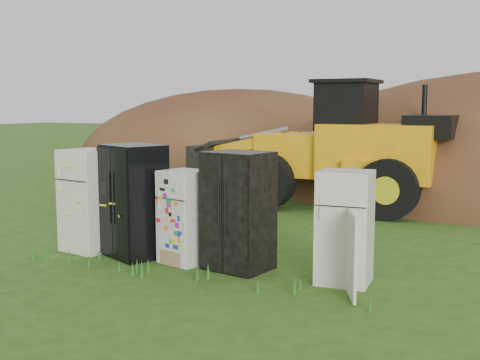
{
  "coord_description": "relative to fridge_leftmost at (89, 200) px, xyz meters",
  "views": [
    {
      "loc": [
        4.64,
        -8.66,
        2.68
      ],
      "look_at": [
        -0.41,
        2.0,
        1.19
      ],
      "focal_mm": 45.0,
      "sensor_mm": 36.0,
      "label": 1
    }
  ],
  "objects": [
    {
      "name": "fridge_black_side",
      "position": [
        0.99,
        0.01,
        0.06
      ],
      "size": [
        1.28,
        1.16,
        1.98
      ],
      "primitive_type": null,
      "rotation": [
        0.0,
        0.0,
        -0.41
      ],
      "color": "black",
      "rests_on": "ground"
    },
    {
      "name": "fridge_open_door",
      "position": [
        4.79,
        0.02,
        -0.08
      ],
      "size": [
        0.82,
        0.76,
        1.7
      ],
      "primitive_type": null,
      "rotation": [
        0.0,
        0.0,
        0.07
      ],
      "color": "beige",
      "rests_on": "ground"
    },
    {
      "name": "wheel_loader",
      "position": [
        2.17,
        6.51,
        0.72
      ],
      "size": [
        6.92,
        3.01,
        3.3
      ],
      "primitive_type": null,
      "rotation": [
        0.0,
        0.0,
        -0.04
      ],
      "color": "#F69E10",
      "rests_on": "ground"
    },
    {
      "name": "fridge_dark_mid",
      "position": [
        3.02,
        0.03,
        0.03
      ],
      "size": [
        1.12,
        0.97,
        1.93
      ],
      "primitive_type": null,
      "rotation": [
        0.0,
        0.0,
        -0.19
      ],
      "color": "black",
      "rests_on": "ground"
    },
    {
      "name": "fridge_sticker",
      "position": [
        2.03,
        -0.01,
        -0.14
      ],
      "size": [
        0.85,
        0.81,
        1.58
      ],
      "primitive_type": null,
      "rotation": [
        0.0,
        0.0,
        -0.26
      ],
      "color": "white",
      "rests_on": "ground"
    },
    {
      "name": "ground",
      "position": [
        2.52,
        0.02,
        -0.93
      ],
      "size": [
        120.0,
        120.0,
        0.0
      ],
      "primitive_type": "plane",
      "color": "#285215",
      "rests_on": "ground"
    },
    {
      "name": "fridge_leftmost",
      "position": [
        0.0,
        0.0,
        0.0
      ],
      "size": [
        0.94,
        0.92,
        1.87
      ],
      "primitive_type": null,
      "rotation": [
        0.0,
        0.0,
        -0.16
      ],
      "color": "beige",
      "rests_on": "ground"
    },
    {
      "name": "dirt_mound_left",
      "position": [
        -3.95,
        14.59,
        -0.93
      ],
      "size": [
        14.91,
        11.18,
        6.67
      ],
      "primitive_type": "ellipsoid",
      "color": "#4D2618",
      "rests_on": "ground"
    }
  ]
}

